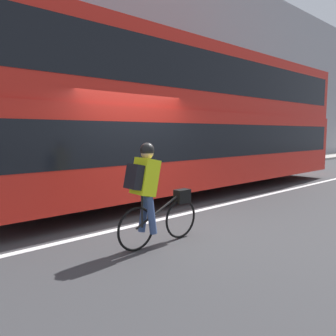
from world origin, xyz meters
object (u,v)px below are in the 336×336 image
object	(u,v)px
cyclist_on_bike	(151,191)
street_sign_post	(53,142)
trash_bin	(152,163)
bus	(195,116)

from	to	relation	value
cyclist_on_bike	street_sign_post	world-z (taller)	street_sign_post
trash_bin	street_sign_post	size ratio (longest dim) A/B	0.39
bus	street_sign_post	size ratio (longest dim) A/B	5.05
trash_bin	street_sign_post	xyz separation A→B (m)	(-3.79, -0.01, 0.85)
bus	street_sign_post	distance (m)	4.26
bus	street_sign_post	xyz separation A→B (m)	(-3.01, 2.92, -0.76)
trash_bin	bus	bearing A→B (deg)	-105.04
cyclist_on_bike	trash_bin	xyz separation A→B (m)	(4.66, 5.73, -0.26)
trash_bin	street_sign_post	distance (m)	3.89
cyclist_on_bike	street_sign_post	size ratio (longest dim) A/B	0.68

